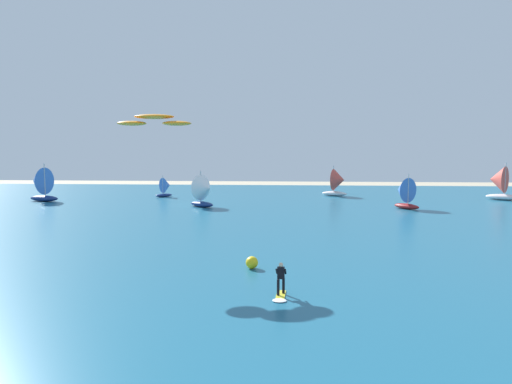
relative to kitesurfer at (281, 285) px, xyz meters
name	(u,v)px	position (x,y,z in m)	size (l,w,h in m)	color
ocean	(269,213)	(-1.99, 31.97, -0.65)	(160.00, 90.00, 0.10)	#1E607F
kitesurfer	(281,285)	(0.00, 0.00, 0.00)	(0.73, 1.98, 1.67)	yellow
kite	(154,121)	(-8.44, 7.38, 8.62)	(4.96, 1.95, 0.74)	orange
sailboat_trailing	(40,184)	(-35.78, 41.81, 1.93)	(4.89, 4.26, 5.53)	navy
sailboat_anchored_offshore	(404,193)	(14.86, 36.80, 1.42)	(3.74, 3.97, 4.41)	maroon
sailboat_far_right	(205,191)	(-10.52, 36.25, 1.56)	(4.25, 4.00, 4.73)	navy
sailboat_center_horizon	(338,182)	(8.29, 52.81, 1.66)	(4.39, 3.93, 4.94)	white
sailboat_mid_left	(498,182)	(31.68, 48.81, 2.00)	(5.10, 4.88, 5.68)	white
sailboat_far_left	(166,187)	(-19.28, 49.68, 0.98)	(3.04, 3.05, 3.45)	navy
marker_buoy	(252,263)	(-1.87, 5.35, -0.22)	(0.77, 0.77, 0.77)	yellow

